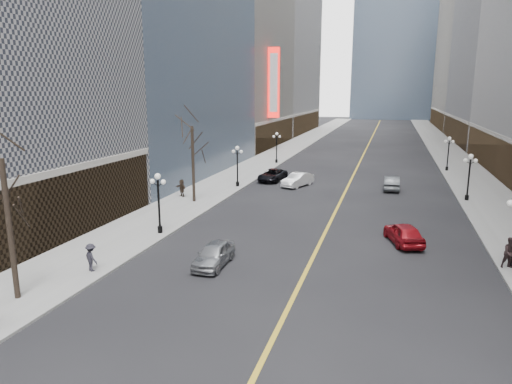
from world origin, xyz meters
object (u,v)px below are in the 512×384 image
Objects in this scene: streetlamp_east_2 at (469,172)px; streetlamp_west_3 at (277,144)px; car_nb_mid at (298,180)px; car_sb_far at (392,183)px; car_nb_far at (273,175)px; streetlamp_west_1 at (159,197)px; streetlamp_east_3 at (449,150)px; car_sb_mid at (404,233)px; car_nb_near at (214,254)px; streetlamp_west_2 at (237,162)px.

streetlamp_east_2 and streetlamp_west_3 have the same top height.
car_sb_far is (10.20, 1.09, -0.01)m from car_nb_mid.
car_nb_mid reaches higher than car_nb_far.
car_nb_far is (2.80, 22.80, -2.19)m from streetlamp_west_1.
car_nb_far is at bearing -147.61° from streetlamp_east_3.
car_nb_far is 24.61m from car_sb_mid.
car_nb_near is at bearing -127.59° from streetlamp_east_2.
streetlamp_west_3 is at bearing 90.00° from streetlamp_west_2.
streetlamp_east_3 is at bearing 38.61° from car_nb_far.
car_nb_mid is 1.01× the size of car_sb_far.
car_sb_far is at bearing 52.58° from streetlamp_west_1.
streetlamp_east_3 is at bearing -119.01° from car_sb_mid.
car_nb_mid is at bearing 171.69° from streetlamp_east_2.
car_sb_far is (-0.90, 18.59, -0.01)m from car_sb_mid.
car_sb_far is at bearing 68.00° from car_nb_near.
streetlamp_west_2 is at bearing -59.09° from car_sb_mid.
streetlamp_west_3 is 37.36m from car_sb_mid.
car_sb_mid is (11.10, -17.50, -0.00)m from car_nb_mid.
streetlamp_east_3 is at bearing 37.33° from streetlamp_west_2.
car_sb_mid is (17.43, -14.98, -2.14)m from streetlamp_west_2.
streetlamp_west_3 is 41.16m from car_nb_near.
car_nb_near is (6.17, -4.64, -2.18)m from streetlamp_west_1.
streetlamp_west_2 is at bearing 180.00° from streetlamp_east_2.
streetlamp_east_2 is 1.07× the size of car_nb_near.
car_nb_near is (-17.43, -22.64, -2.18)m from streetlamp_east_2.
streetlamp_east_2 is 1.01× the size of car_sb_mid.
car_nb_mid is at bearing -76.02° from car_sb_mid.
streetlamp_east_2 is at bearing 51.95° from car_nb_near.
car_sb_mid is at bearing -112.39° from streetlamp_east_2.
streetlamp_west_3 is 13.67m from car_nb_far.
streetlamp_east_3 is 44.27m from car_nb_near.
car_nb_near is (6.17, -40.64, -2.18)m from streetlamp_west_3.
car_nb_near is 25.16m from car_nb_mid.
streetlamp_west_3 is (-23.60, 0.00, 0.00)m from streetlamp_east_3.
car_sb_far is at bearing 152.96° from streetlamp_east_2.
streetlamp_west_1 is at bearing -8.59° from car_sb_mid.
streetlamp_east_2 is at bearing 152.43° from car_sb_far.
streetlamp_east_3 reaches higher than car_nb_near.
car_nb_near is at bearing -69.44° from car_nb_mid.
car_nb_mid is 0.90× the size of car_nb_far.
car_sb_mid is at bearing -62.14° from streetlamp_west_3.
streetlamp_east_3 and streetlamp_west_3 have the same top height.
streetlamp_east_2 reaches higher than car_sb_far.
streetlamp_west_2 is 5.98m from car_nb_far.
car_sb_far is (10.36, 26.25, 0.04)m from car_nb_near.
car_nb_far is at bearing 83.00° from streetlamp_west_1.
streetlamp_west_3 is at bearing 133.14° from car_nb_mid.
streetlamp_west_3 is at bearing 90.00° from streetlamp_west_1.
car_sb_far reaches higher than car_nb_far.
streetlamp_west_1 and streetlamp_west_2 have the same top height.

